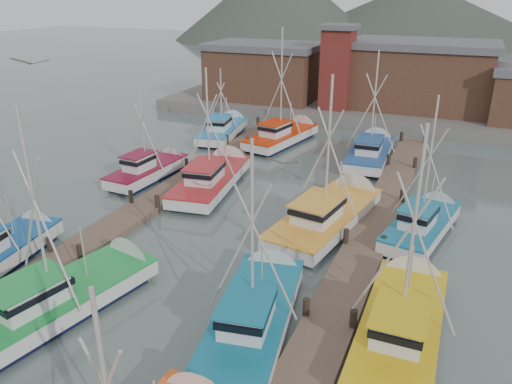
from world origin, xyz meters
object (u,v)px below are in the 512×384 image
at_px(boat_12, 285,135).
at_px(lookout_tower, 337,67).
at_px(boat_4, 68,295).
at_px(boat_8, 214,178).

bearing_deg(boat_12, lookout_tower, 90.35).
bearing_deg(boat_4, lookout_tower, 98.75).
bearing_deg(lookout_tower, boat_8, -97.16).
bearing_deg(lookout_tower, boat_12, -100.57).
bearing_deg(lookout_tower, boat_4, -92.95).
relative_size(boat_4, boat_8, 0.99).
bearing_deg(boat_8, lookout_tower, 74.85).
relative_size(lookout_tower, boat_4, 0.84).
height_order(boat_8, boat_12, boat_12).
distance_m(lookout_tower, boat_8, 23.29).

